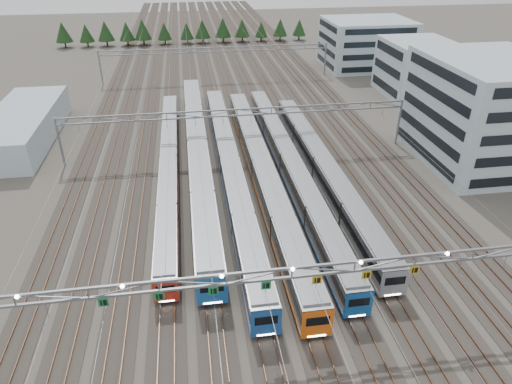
{
  "coord_description": "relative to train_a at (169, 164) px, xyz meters",
  "views": [
    {
      "loc": [
        -7.63,
        -29.47,
        32.65
      ],
      "look_at": [
        0.08,
        20.69,
        3.5
      ],
      "focal_mm": 32.0,
      "sensor_mm": 36.0,
      "label": 1
    }
  ],
  "objects": [
    {
      "name": "west_shed",
      "position": [
        -25.65,
        17.77,
        0.72
      ],
      "size": [
        10.0,
        30.0,
        5.27
      ],
      "primitive_type": "cube",
      "color": "#A6BDC6",
      "rests_on": "ground"
    },
    {
      "name": "track_bed",
      "position": [
        11.25,
        66.13,
        -0.42
      ],
      "size": [
        54.0,
        260.0,
        5.42
      ],
      "color": "#2D2823",
      "rests_on": "ground"
    },
    {
      "name": "depot_bldg_mid",
      "position": [
        54.76,
        32.32,
        4.02
      ],
      "size": [
        14.0,
        16.0,
        11.86
      ],
      "primitive_type": "cube",
      "color": "#A6BDC6",
      "rests_on": "ground"
    },
    {
      "name": "train_b",
      "position": [
        4.5,
        3.59,
        0.39
      ],
      "size": [
        3.14,
        66.55,
        4.09
      ],
      "color": "black",
      "rests_on": "ground"
    },
    {
      "name": "gantry_far",
      "position": [
        11.25,
        51.13,
        4.48
      ],
      "size": [
        56.36,
        0.36,
        8.0
      ],
      "color": "gray",
      "rests_on": "ground"
    },
    {
      "name": "gantry_near",
      "position": [
        11.2,
        -33.99,
        5.18
      ],
      "size": [
        56.36,
        0.61,
        8.08
      ],
      "color": "gray",
      "rests_on": "ground"
    },
    {
      "name": "train_e",
      "position": [
        18.0,
        -2.74,
        0.16
      ],
      "size": [
        2.79,
        61.43,
        3.63
      ],
      "color": "black",
      "rests_on": "ground"
    },
    {
      "name": "train_a",
      "position": [
        0.0,
        0.0,
        0.0
      ],
      "size": [
        2.56,
        57.27,
        3.32
      ],
      "color": "black",
      "rests_on": "ground"
    },
    {
      "name": "depot_bldg_south",
      "position": [
        49.38,
        -1.64,
        6.22
      ],
      "size": [
        18.0,
        22.0,
        16.26
      ],
      "primitive_type": "cube",
      "color": "#A6BDC6",
      "rests_on": "ground"
    },
    {
      "name": "train_c",
      "position": [
        9.0,
        -2.52,
        0.2
      ],
      "size": [
        2.86,
        63.86,
        3.72
      ],
      "color": "black",
      "rests_on": "ground"
    },
    {
      "name": "ground",
      "position": [
        11.25,
        -33.87,
        -1.91
      ],
      "size": [
        400.0,
        400.0,
        0.0
      ],
      "primitive_type": "plane",
      "color": "#47423A",
      "rests_on": "ground"
    },
    {
      "name": "train_d",
      "position": [
        13.5,
        -4.55,
        0.26
      ],
      "size": [
        2.95,
        61.5,
        3.85
      ],
      "color": "black",
      "rests_on": "ground"
    },
    {
      "name": "gantry_mid",
      "position": [
        11.25,
        6.13,
        4.48
      ],
      "size": [
        56.36,
        0.36,
        8.0
      ],
      "color": "gray",
      "rests_on": "ground"
    },
    {
      "name": "train_f",
      "position": [
        22.5,
        -5.19,
        0.25
      ],
      "size": [
        2.93,
        52.11,
        3.82
      ],
      "color": "black",
      "rests_on": "ground"
    },
    {
      "name": "depot_bldg_north",
      "position": [
        52.24,
        57.21,
        4.28
      ],
      "size": [
        22.0,
        18.0,
        12.39
      ],
      "primitive_type": "cube",
      "color": "#A6BDC6",
      "rests_on": "ground"
    },
    {
      "name": "treeline",
      "position": [
        4.05,
        94.26,
        2.32
      ],
      "size": [
        81.2,
        5.6,
        7.02
      ],
      "color": "#332114",
      "rests_on": "ground"
    }
  ]
}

